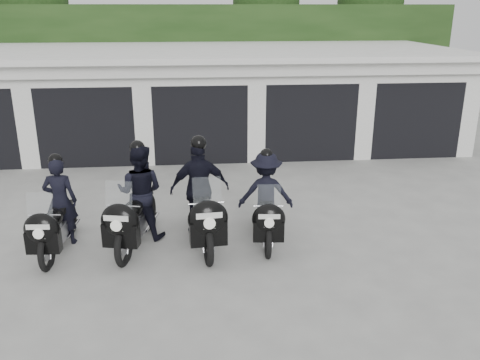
{
  "coord_description": "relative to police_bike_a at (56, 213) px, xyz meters",
  "views": [
    {
      "loc": [
        -0.22,
        -8.32,
        4.21
      ],
      "look_at": [
        0.66,
        0.88,
        1.05
      ],
      "focal_mm": 38.0,
      "sensor_mm": 36.0,
      "label": 1
    }
  ],
  "objects": [
    {
      "name": "police_bike_a",
      "position": [
        0.0,
        0.0,
        0.0
      ],
      "size": [
        0.68,
        2.06,
        1.79
      ],
      "rotation": [
        0.0,
        0.0,
        -0.06
      ],
      "color": "black",
      "rests_on": "ground"
    },
    {
      "name": "garage_block",
      "position": [
        2.7,
        7.72,
        0.71
      ],
      "size": [
        16.4,
        6.8,
        2.96
      ],
      "color": "white",
      "rests_on": "ground"
    },
    {
      "name": "police_bike_b",
      "position": [
        1.42,
        0.22,
        0.12
      ],
      "size": [
        1.1,
        2.24,
        1.97
      ],
      "rotation": [
        0.0,
        0.0,
        -0.21
      ],
      "color": "black",
      "rests_on": "ground"
    },
    {
      "name": "police_bike_d",
      "position": [
        3.82,
        0.21,
        0.04
      ],
      "size": [
        1.1,
        2.02,
        1.76
      ],
      "rotation": [
        0.0,
        0.0,
        -0.09
      ],
      "color": "black",
      "rests_on": "ground"
    },
    {
      "name": "police_bike_c",
      "position": [
        2.59,
        0.17,
        0.16
      ],
      "size": [
        1.17,
        2.36,
        2.05
      ],
      "rotation": [
        0.0,
        0.0,
        0.09
      ],
      "color": "black",
      "rests_on": "ground"
    },
    {
      "name": "background_vegetation",
      "position": [
        3.07,
        12.58,
        2.06
      ],
      "size": [
        20.0,
        3.9,
        5.8
      ],
      "color": "#193312",
      "rests_on": "ground"
    },
    {
      "name": "ground",
      "position": [
        2.7,
        -0.34,
        -0.71
      ],
      "size": [
        80.0,
        80.0,
        0.0
      ],
      "primitive_type": "plane",
      "color": "#A1A19C",
      "rests_on": "ground"
    }
  ]
}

